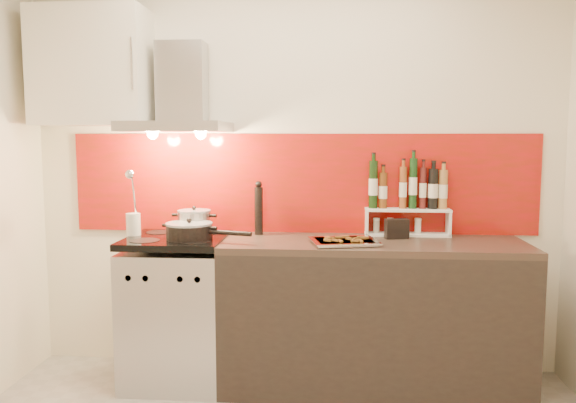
# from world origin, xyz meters

# --- Properties ---
(back_wall) EXTENTS (3.40, 0.02, 2.60)m
(back_wall) POSITION_xyz_m (0.00, 1.40, 1.30)
(back_wall) COLOR silver
(back_wall) RESTS_ON ground
(backsplash) EXTENTS (3.00, 0.02, 0.64)m
(backsplash) POSITION_xyz_m (0.05, 1.39, 1.22)
(backsplash) COLOR maroon
(backsplash) RESTS_ON back_wall
(range_stove) EXTENTS (0.60, 0.60, 0.91)m
(range_stove) POSITION_xyz_m (-0.70, 1.10, 0.44)
(range_stove) COLOR #B7B7BA
(range_stove) RESTS_ON ground
(counter) EXTENTS (1.80, 0.60, 0.90)m
(counter) POSITION_xyz_m (0.50, 1.10, 0.45)
(counter) COLOR black
(counter) RESTS_ON ground
(range_hood) EXTENTS (0.62, 0.50, 0.61)m
(range_hood) POSITION_xyz_m (-0.70, 1.24, 1.74)
(range_hood) COLOR #B7B7BA
(range_hood) RESTS_ON back_wall
(upper_cabinet) EXTENTS (0.70, 0.35, 0.72)m
(upper_cabinet) POSITION_xyz_m (-1.25, 1.22, 1.95)
(upper_cabinet) COLOR white
(upper_cabinet) RESTS_ON back_wall
(stock_pot) EXTENTS (0.21, 0.21, 0.18)m
(stock_pot) POSITION_xyz_m (-0.61, 1.19, 0.99)
(stock_pot) COLOR #B7B7BA
(stock_pot) RESTS_ON range_stove
(saute_pan) EXTENTS (0.53, 0.28, 0.13)m
(saute_pan) POSITION_xyz_m (-0.59, 1.02, 0.96)
(saute_pan) COLOR black
(saute_pan) RESTS_ON range_stove
(utensil_jar) EXTENTS (0.09, 0.13, 0.42)m
(utensil_jar) POSITION_xyz_m (-0.98, 1.12, 1.03)
(utensil_jar) COLOR silver
(utensil_jar) RESTS_ON range_stove
(pepper_mill) EXTENTS (0.05, 0.05, 0.34)m
(pepper_mill) POSITION_xyz_m (-0.21, 1.28, 1.07)
(pepper_mill) COLOR black
(pepper_mill) RESTS_ON counter
(step_shelf) EXTENTS (0.53, 0.14, 0.49)m
(step_shelf) POSITION_xyz_m (0.73, 1.33, 1.11)
(step_shelf) COLOR white
(step_shelf) RESTS_ON counter
(caddy_box) EXTENTS (0.15, 0.09, 0.12)m
(caddy_box) POSITION_xyz_m (0.65, 1.20, 0.96)
(caddy_box) COLOR black
(caddy_box) RESTS_ON counter
(baking_tray) EXTENTS (0.43, 0.37, 0.03)m
(baking_tray) POSITION_xyz_m (0.32, 1.00, 0.92)
(baking_tray) COLOR silver
(baking_tray) RESTS_ON counter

